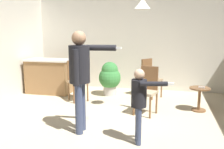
{
  "coord_description": "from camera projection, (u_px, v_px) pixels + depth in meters",
  "views": [
    {
      "loc": [
        0.79,
        -4.08,
        1.75
      ],
      "look_at": [
        -0.14,
        -0.04,
        1.0
      ],
      "focal_mm": 39.7,
      "sensor_mm": 36.0,
      "label": 1
    }
  ],
  "objects": [
    {
      "name": "spare_remote_on_table",
      "position": [
        202.0,
        87.0,
        5.3
      ],
      "size": [
        0.13,
        0.07,
        0.04
      ],
      "primitive_type": "cube",
      "rotation": [
        0.0,
        0.0,
        1.28
      ],
      "color": "white",
      "rests_on": "side_table_by_couch"
    },
    {
      "name": "dining_chair_by_counter",
      "position": [
        147.0,
        88.0,
        5.17
      ],
      "size": [
        0.53,
        0.53,
        1.0
      ],
      "rotation": [
        0.0,
        0.0,
        2.83
      ],
      "color": "brown",
      "rests_on": "ground"
    },
    {
      "name": "kitchen_counter",
      "position": [
        49.0,
        76.0,
        6.91
      ],
      "size": [
        1.26,
        0.66,
        0.95
      ],
      "color": "olive",
      "rests_on": "ground"
    },
    {
      "name": "ceiling_light_pendant",
      "position": [
        142.0,
        4.0,
        4.82
      ],
      "size": [
        0.32,
        0.32,
        0.55
      ],
      "color": "silver"
    },
    {
      "name": "potted_plant_corner",
      "position": [
        110.0,
        77.0,
        6.66
      ],
      "size": [
        0.59,
        0.59,
        0.91
      ],
      "color": "#B7B2AD",
      "rests_on": "ground"
    },
    {
      "name": "side_table_by_couch",
      "position": [
        199.0,
        96.0,
        5.38
      ],
      "size": [
        0.44,
        0.44,
        0.52
      ],
      "color": "brown",
      "rests_on": "ground"
    },
    {
      "name": "dining_chair_near_wall",
      "position": [
        150.0,
        76.0,
        6.5
      ],
      "size": [
        0.59,
        0.59,
        1.0
      ],
      "rotation": [
        0.0,
        0.0,
        4.06
      ],
      "color": "brown",
      "rests_on": "ground"
    },
    {
      "name": "wall_back",
      "position": [
        142.0,
        44.0,
        7.23
      ],
      "size": [
        6.4,
        0.1,
        2.7
      ],
      "primitive_type": "cube",
      "color": "silver",
      "rests_on": "ground"
    },
    {
      "name": "dining_chair_centre_back",
      "position": [
        77.0,
        79.0,
        6.19
      ],
      "size": [
        0.59,
        0.59,
        1.0
      ],
      "rotation": [
        0.0,
        0.0,
        3.88
      ],
      "color": "brown",
      "rests_on": "ground"
    },
    {
      "name": "person_child",
      "position": [
        140.0,
        98.0,
        3.75
      ],
      "size": [
        0.63,
        0.34,
        1.18
      ],
      "rotation": [
        0.0,
        0.0,
        -1.37
      ],
      "color": "#384260",
      "rests_on": "ground"
    },
    {
      "name": "person_adult",
      "position": [
        80.0,
        71.0,
        4.13
      ],
      "size": [
        0.84,
        0.54,
        1.74
      ],
      "rotation": [
        0.0,
        0.0,
        -1.51
      ],
      "color": "#384260",
      "rests_on": "ground"
    },
    {
      "name": "ground",
      "position": [
        120.0,
        130.0,
        4.4
      ],
      "size": [
        7.68,
        7.68,
        0.0
      ],
      "primitive_type": "plane",
      "color": "beige"
    }
  ]
}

